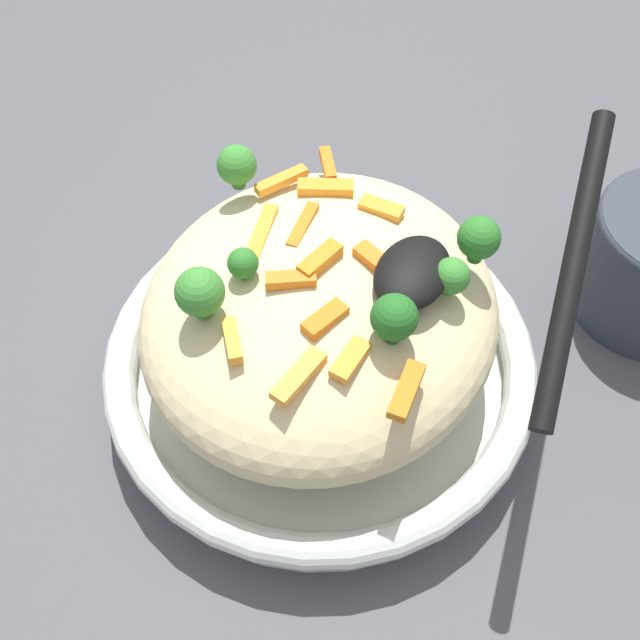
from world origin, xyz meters
TOP-DOWN VIEW (x-y plane):
  - ground_plane at (0.00, 0.00)m, footprint 2.40×2.40m
  - serving_bowl at (0.00, 0.00)m, footprint 0.28×0.28m
  - pasta_mound at (0.00, 0.00)m, footprint 0.23×0.21m
  - carrot_piece_0 at (0.02, 0.02)m, footprint 0.04×0.01m
  - carrot_piece_1 at (0.00, 0.00)m, footprint 0.03×0.02m
  - carrot_piece_2 at (0.08, 0.03)m, footprint 0.03×0.02m
  - carrot_piece_3 at (-0.05, -0.07)m, footprint 0.03×0.01m
  - carrot_piece_4 at (-0.05, -0.04)m, footprint 0.03×0.01m
  - carrot_piece_5 at (0.06, -0.01)m, footprint 0.01×0.03m
  - carrot_piece_6 at (0.01, 0.04)m, footprint 0.04×0.02m
  - carrot_piece_7 at (0.06, 0.03)m, footprint 0.02×0.04m
  - carrot_piece_8 at (-0.02, 0.01)m, footprint 0.02×0.03m
  - carrot_piece_9 at (-0.07, -0.02)m, footprint 0.04×0.02m
  - carrot_piece_10 at (0.01, -0.03)m, footprint 0.02×0.03m
  - carrot_piece_11 at (-0.06, 0.02)m, footprint 0.03×0.02m
  - carrot_piece_12 at (-0.03, -0.02)m, footprint 0.03×0.02m
  - carrot_piece_13 at (0.05, 0.05)m, footprint 0.03×0.02m
  - broccoli_floret_0 at (0.04, 0.08)m, footprint 0.02×0.02m
  - broccoli_floret_1 at (0.05, -0.07)m, footprint 0.02×0.02m
  - broccoli_floret_2 at (0.02, -0.07)m, footprint 0.02×0.02m
  - broccoli_floret_3 at (-0.05, 0.04)m, footprint 0.03×0.03m
  - broccoli_floret_4 at (-0.02, 0.04)m, footprint 0.02×0.02m
  - broccoli_floret_5 at (-0.02, -0.05)m, footprint 0.03×0.03m
  - serving_spoon at (0.02, -0.08)m, footprint 0.16×0.12m

SIDE VIEW (x-z plane):
  - ground_plane at x=0.00m, z-range 0.00..0.00m
  - serving_bowl at x=0.00m, z-range 0.00..0.05m
  - pasta_mound at x=0.00m, z-range 0.04..0.13m
  - carrot_piece_4 at x=-0.05m, z-range 0.12..0.13m
  - carrot_piece_9 at x=-0.07m, z-range 0.12..0.13m
  - carrot_piece_3 at x=-0.05m, z-range 0.12..0.13m
  - carrot_piece_13 at x=0.05m, z-range 0.12..0.13m
  - carrot_piece_2 at x=0.08m, z-range 0.12..0.13m
  - carrot_piece_5 at x=0.06m, z-range 0.12..0.13m
  - carrot_piece_7 at x=0.06m, z-range 0.12..0.13m
  - carrot_piece_11 at x=-0.06m, z-range 0.12..0.13m
  - carrot_piece_6 at x=0.01m, z-range 0.12..0.13m
  - carrot_piece_0 at x=0.02m, z-range 0.13..0.13m
  - carrot_piece_12 at x=-0.03m, z-range 0.13..0.13m
  - carrot_piece_10 at x=0.01m, z-range 0.13..0.14m
  - carrot_piece_8 at x=-0.02m, z-range 0.13..0.14m
  - carrot_piece_1 at x=0.00m, z-range 0.13..0.14m
  - broccoli_floret_2 at x=0.02m, z-range 0.12..0.15m
  - broccoli_floret_4 at x=-0.02m, z-range 0.13..0.15m
  - broccoli_floret_0 at x=0.04m, z-range 0.12..0.15m
  - broccoli_floret_1 at x=0.05m, z-range 0.12..0.15m
  - broccoli_floret_5 at x=-0.02m, z-range 0.12..0.16m
  - broccoli_floret_3 at x=-0.05m, z-range 0.12..0.16m
  - serving_spoon at x=0.02m, z-range 0.11..0.19m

